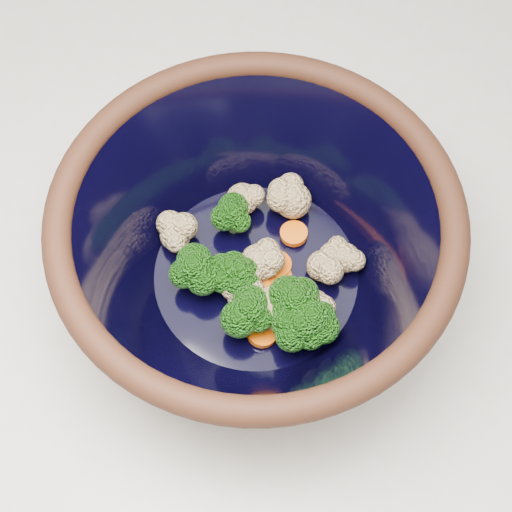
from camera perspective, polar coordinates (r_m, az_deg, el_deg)
name	(u,v)px	position (r m, az deg, el deg)	size (l,w,h in m)	color
ground	(236,509)	(1.51, -1.62, -19.56)	(3.00, 3.00, 0.00)	#9E7A54
counter	(228,464)	(1.07, -2.25, -16.29)	(1.20, 1.20, 0.90)	beige
mixing_bowl	(256,248)	(0.59, 0.00, 0.62)	(0.37, 0.37, 0.14)	black
vegetable_pile	(267,277)	(0.60, 0.86, -1.65)	(0.18, 0.15, 0.05)	#608442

